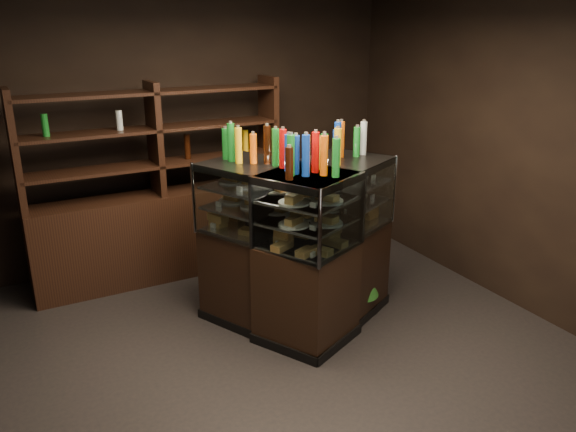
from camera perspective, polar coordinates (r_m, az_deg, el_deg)
name	(u,v)px	position (r m, az deg, el deg)	size (l,w,h in m)	color
ground	(272,368)	(4.47, -1.62, -15.14)	(5.00, 5.00, 0.00)	black
room_shell	(270,114)	(3.76, -1.89, 10.28)	(5.02, 5.02, 3.01)	black
display_case	(301,274)	(4.84, 1.36, -5.86)	(1.72, 1.47, 1.43)	black
food_display	(302,204)	(4.61, 1.43, 1.27)	(1.33, 1.16, 0.44)	gold
bottles_top	(302,149)	(4.50, 1.46, 6.80)	(1.16, 1.02, 0.30)	#0F38B2
potted_conifer	(359,267)	(5.07, 7.23, -5.13)	(0.37, 0.37, 0.79)	black
back_shelving	(161,221)	(5.88, -12.75, -0.51)	(2.57, 0.53, 2.00)	black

